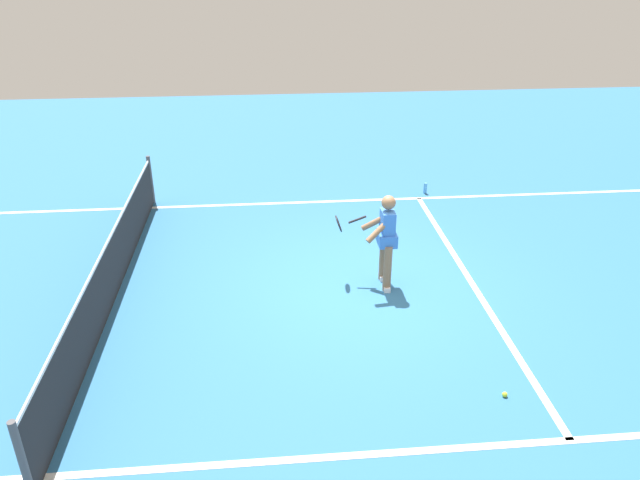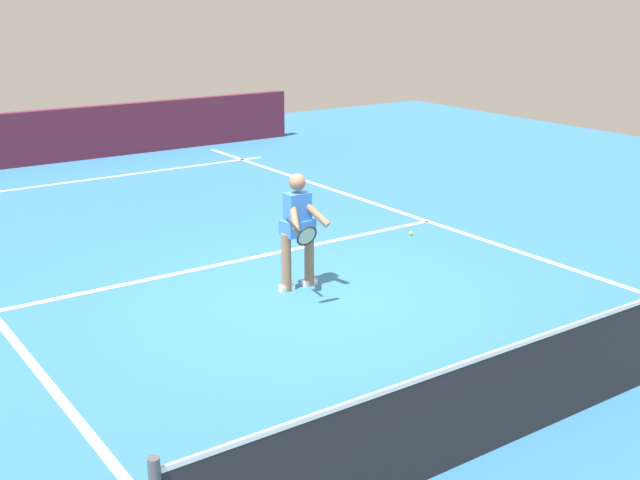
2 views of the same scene
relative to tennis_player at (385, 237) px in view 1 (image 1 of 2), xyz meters
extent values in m
plane|color=teal|center=(-0.02, 0.35, -0.85)|extent=(27.83, 27.83, 0.00)
cube|color=white|center=(-0.02, -1.46, -0.84)|extent=(7.17, 0.10, 0.01)
cube|color=white|center=(-3.60, 0.35, -0.84)|extent=(0.10, 19.41, 0.01)
cube|color=white|center=(3.56, 0.35, -0.84)|extent=(0.10, 19.41, 0.01)
cylinder|color=#4C4C51|center=(-3.90, 4.24, -0.33)|extent=(0.08, 0.08, 1.03)
cylinder|color=#4C4C51|center=(3.86, 4.24, -0.33)|extent=(0.08, 0.08, 1.03)
cube|color=#232326|center=(-0.02, 4.24, -0.39)|extent=(7.69, 0.02, 0.91)
cube|color=white|center=(-0.02, 4.24, 0.08)|extent=(7.69, 0.02, 0.04)
cylinder|color=#8C6647|center=(-0.19, -0.03, -0.46)|extent=(0.13, 0.13, 0.78)
cylinder|color=#8C6647|center=(0.17, -0.03, -0.46)|extent=(0.13, 0.13, 0.78)
cube|color=white|center=(-0.19, -0.03, -0.81)|extent=(0.20, 0.10, 0.08)
cube|color=white|center=(0.17, -0.03, -0.81)|extent=(0.20, 0.10, 0.08)
cube|color=#3875D6|center=(-0.01, -0.03, 0.19)|extent=(0.32, 0.20, 0.52)
cube|color=#3875D6|center=(-0.01, -0.03, -0.01)|extent=(0.40, 0.28, 0.20)
sphere|color=#8C6647|center=(-0.01, -0.03, 0.59)|extent=(0.22, 0.22, 0.22)
cylinder|color=#8C6647|center=(-0.16, 0.12, 0.21)|extent=(0.28, 0.47, 0.37)
cylinder|color=#8C6647|center=(0.14, 0.12, 0.21)|extent=(0.28, 0.47, 0.37)
cylinder|color=black|center=(0.33, 0.39, 0.17)|extent=(0.04, 0.29, 0.14)
torus|color=black|center=(0.33, 0.69, 0.11)|extent=(0.28, 0.12, 0.28)
cylinder|color=beige|center=(0.33, 0.69, 0.11)|extent=(0.24, 0.09, 0.23)
sphere|color=#D1E533|center=(-2.83, -0.99, -0.81)|extent=(0.07, 0.07, 0.07)
cylinder|color=#4C9EE5|center=(3.85, -1.67, -0.73)|extent=(0.07, 0.07, 0.24)
camera|label=1|loc=(-8.43, 1.79, 4.16)|focal=34.16mm
camera|label=2|loc=(5.50, 8.39, 2.94)|focal=45.32mm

